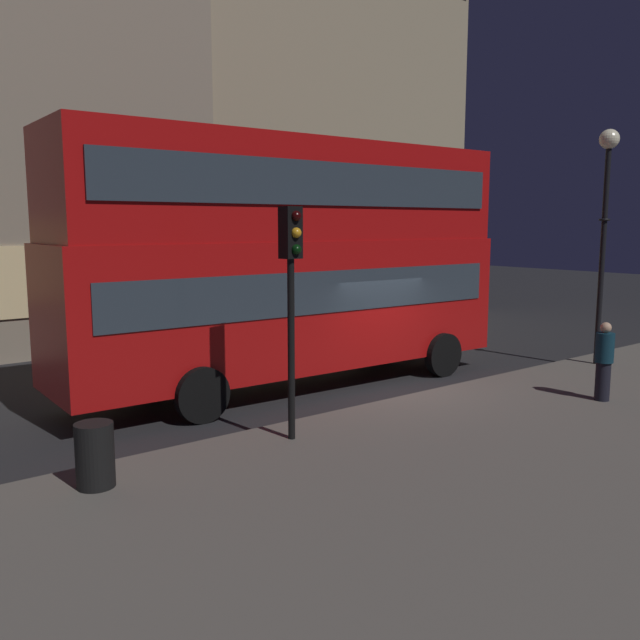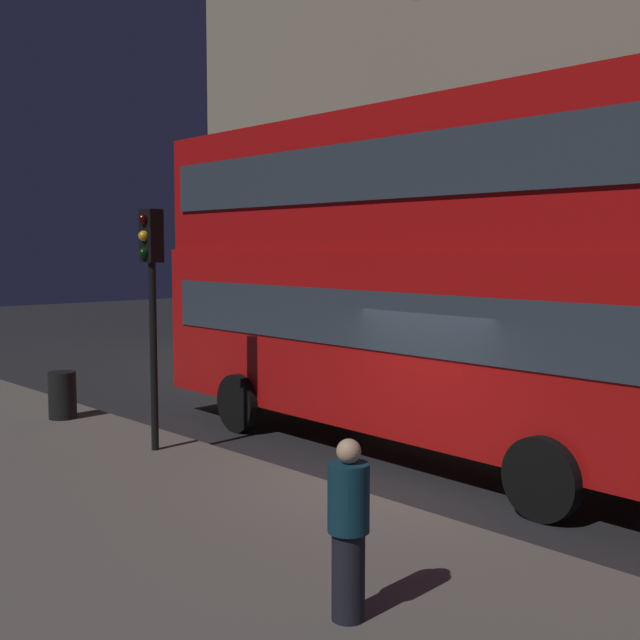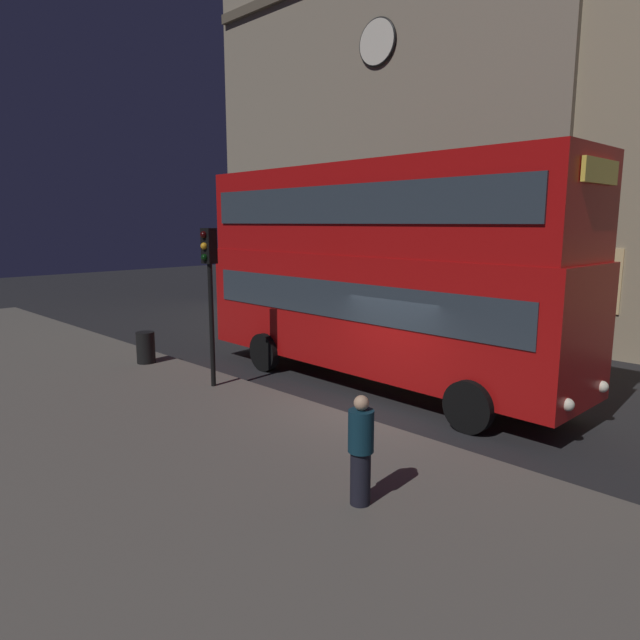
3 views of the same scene
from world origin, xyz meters
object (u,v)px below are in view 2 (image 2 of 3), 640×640
object	(u,v)px
double_decker_bus	(405,266)
litter_bin	(62,395)
pedestrian	(348,528)
traffic_light_near_kerb	(151,278)

from	to	relation	value
double_decker_bus	litter_bin	xyz separation A→B (m)	(-5.81, -3.39, -2.55)
double_decker_bus	pedestrian	size ratio (longest dim) A/B	6.66
litter_bin	pedestrian	bearing A→B (deg)	-10.99
traffic_light_near_kerb	litter_bin	distance (m)	4.13
litter_bin	double_decker_bus	bearing A→B (deg)	30.27
traffic_light_near_kerb	pedestrian	size ratio (longest dim) A/B	2.39
double_decker_bus	traffic_light_near_kerb	xyz separation A→B (m)	(-2.43, -3.38, -0.19)
double_decker_bus	pedestrian	xyz separation A→B (m)	(4.13, -5.32, -2.17)
pedestrian	litter_bin	bearing A→B (deg)	128.31
double_decker_bus	traffic_light_near_kerb	bearing A→B (deg)	-124.08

